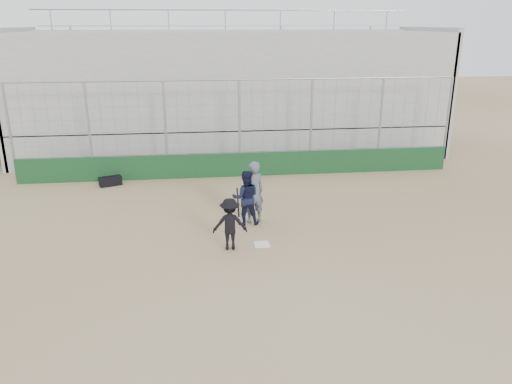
{
  "coord_description": "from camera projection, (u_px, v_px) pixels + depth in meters",
  "views": [
    {
      "loc": [
        -1.77,
        -13.18,
        6.13
      ],
      "look_at": [
        0.0,
        1.4,
        1.15
      ],
      "focal_mm": 35.0,
      "sensor_mm": 36.0,
      "label": 1
    }
  ],
  "objects": [
    {
      "name": "home_plate",
      "position": [
        262.0,
        244.0,
        14.55
      ],
      "size": [
        0.44,
        0.44,
        0.02
      ],
      "primitive_type": "cube",
      "color": "white",
      "rests_on": "ground"
    },
    {
      "name": "ground",
      "position": [
        262.0,
        245.0,
        14.56
      ],
      "size": [
        90.0,
        90.0,
        0.0
      ],
      "primitive_type": "plane",
      "color": "olive",
      "rests_on": "ground"
    },
    {
      "name": "batter_at_plate",
      "position": [
        230.0,
        224.0,
        14.05
      ],
      "size": [
        1.01,
        0.74,
        1.7
      ],
      "color": "black",
      "rests_on": "ground"
    },
    {
      "name": "umpire",
      "position": [
        253.0,
        195.0,
        15.93
      ],
      "size": [
        0.87,
        0.73,
        1.83
      ],
      "primitive_type": "imported",
      "rotation": [
        0.0,
        0.0,
        3.52
      ],
      "color": "#4B5460",
      "rests_on": "ground"
    },
    {
      "name": "equipment_bag",
      "position": [
        110.0,
        181.0,
        19.8
      ],
      "size": [
        0.93,
        0.65,
        0.4
      ],
      "color": "black",
      "rests_on": "ground"
    },
    {
      "name": "bleachers",
      "position": [
        230.0,
        91.0,
        24.85
      ],
      "size": [
        20.25,
        6.7,
        6.98
      ],
      "color": "gray",
      "rests_on": "ground"
    },
    {
      "name": "catcher_crouched",
      "position": [
        246.0,
        207.0,
        15.82
      ],
      "size": [
        0.88,
        0.69,
        1.2
      ],
      "color": "black",
      "rests_on": "ground"
    },
    {
      "name": "backstop",
      "position": [
        240.0,
        154.0,
        20.83
      ],
      "size": [
        18.1,
        0.25,
        4.04
      ],
      "color": "#103519",
      "rests_on": "ground"
    }
  ]
}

